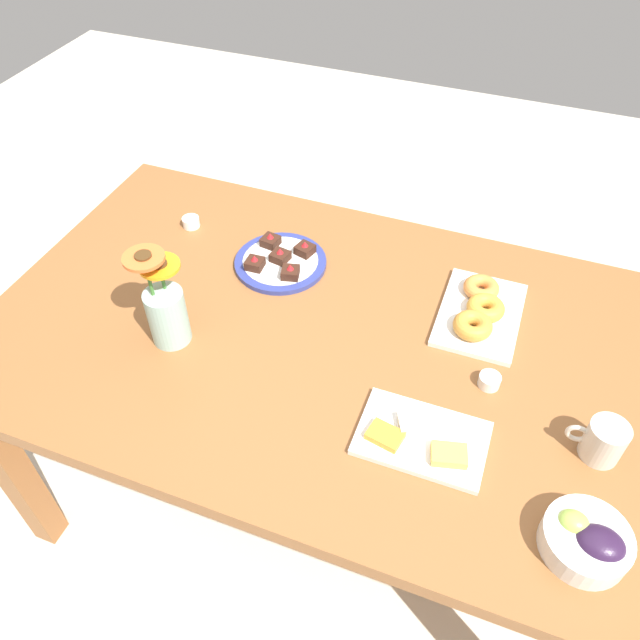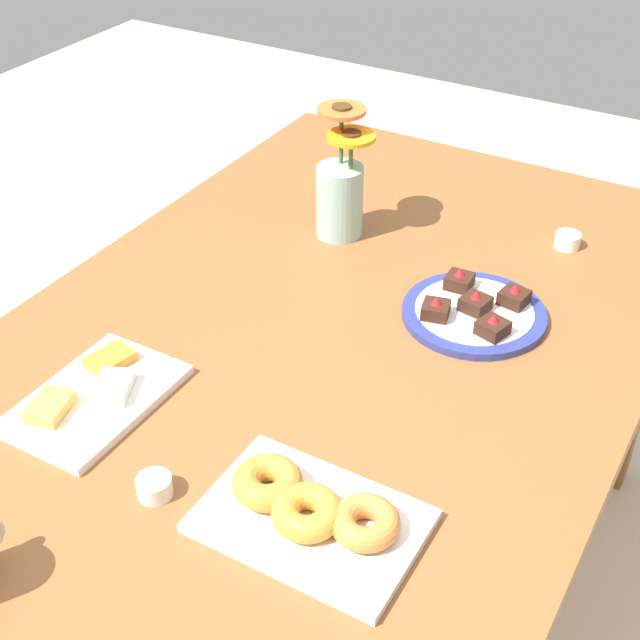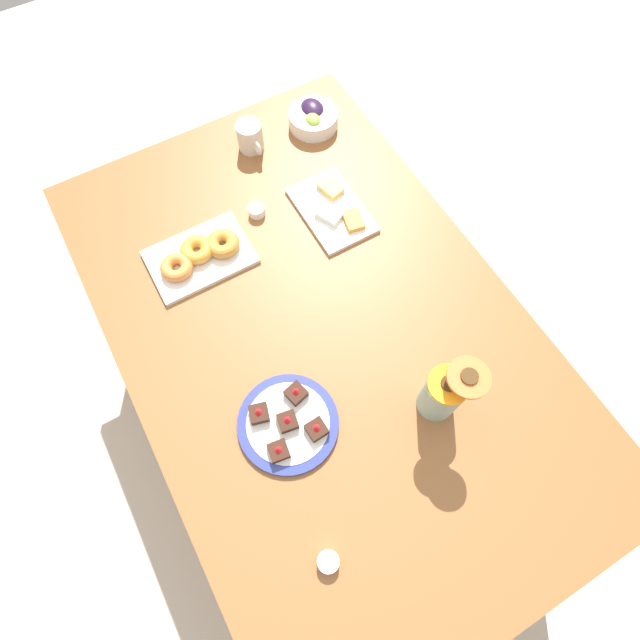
{
  "view_description": "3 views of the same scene",
  "coord_description": "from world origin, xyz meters",
  "px_view_note": "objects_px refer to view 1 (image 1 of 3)",
  "views": [
    {
      "loc": [
        -0.36,
        0.96,
        1.82
      ],
      "look_at": [
        0.0,
        0.0,
        0.78
      ],
      "focal_mm": 35.0,
      "sensor_mm": 36.0,
      "label": 1
    },
    {
      "loc": [
        -1.01,
        -0.58,
        1.62
      ],
      "look_at": [
        0.0,
        0.0,
        0.78
      ],
      "focal_mm": 50.0,
      "sensor_mm": 36.0,
      "label": 2
    },
    {
      "loc": [
        0.46,
        -0.26,
        1.93
      ],
      "look_at": [
        0.0,
        0.0,
        0.78
      ],
      "focal_mm": 28.0,
      "sensor_mm": 36.0,
      "label": 3
    }
  ],
  "objects_px": {
    "croissant_platter": "(480,311)",
    "dining_table": "(320,355)",
    "jam_cup_honey": "(191,222)",
    "coffee_mug": "(603,441)",
    "dessert_plate": "(280,261)",
    "cheese_platter": "(421,438)",
    "jam_cup_berry": "(489,380)",
    "flower_vase": "(166,311)",
    "grape_bowl": "(587,540)"
  },
  "relations": [
    {
      "from": "dessert_plate",
      "to": "grape_bowl",
      "type": "bearing_deg",
      "value": 147.03
    },
    {
      "from": "grape_bowl",
      "to": "flower_vase",
      "type": "relative_size",
      "value": 0.61
    },
    {
      "from": "jam_cup_honey",
      "to": "dessert_plate",
      "type": "bearing_deg",
      "value": 167.78
    },
    {
      "from": "jam_cup_berry",
      "to": "cheese_platter",
      "type": "bearing_deg",
      "value": 62.16
    },
    {
      "from": "dining_table",
      "to": "jam_cup_berry",
      "type": "distance_m",
      "value": 0.42
    },
    {
      "from": "dining_table",
      "to": "jam_cup_honey",
      "type": "relative_size",
      "value": 33.33
    },
    {
      "from": "croissant_platter",
      "to": "dessert_plate",
      "type": "xyz_separation_m",
      "value": [
        0.53,
        -0.01,
        -0.01
      ]
    },
    {
      "from": "jam_cup_honey",
      "to": "flower_vase",
      "type": "height_order",
      "value": "flower_vase"
    },
    {
      "from": "croissant_platter",
      "to": "flower_vase",
      "type": "distance_m",
      "value": 0.74
    },
    {
      "from": "jam_cup_honey",
      "to": "coffee_mug",
      "type": "bearing_deg",
      "value": 161.44
    },
    {
      "from": "grape_bowl",
      "to": "cheese_platter",
      "type": "bearing_deg",
      "value": -19.79
    },
    {
      "from": "cheese_platter",
      "to": "grape_bowl",
      "type": "bearing_deg",
      "value": 160.21
    },
    {
      "from": "cheese_platter",
      "to": "dessert_plate",
      "type": "bearing_deg",
      "value": -40.1
    },
    {
      "from": "dining_table",
      "to": "coffee_mug",
      "type": "bearing_deg",
      "value": 169.45
    },
    {
      "from": "cheese_platter",
      "to": "jam_cup_honey",
      "type": "xyz_separation_m",
      "value": [
        0.79,
        -0.47,
        0.0
      ]
    },
    {
      "from": "coffee_mug",
      "to": "croissant_platter",
      "type": "bearing_deg",
      "value": -45.87
    },
    {
      "from": "coffee_mug",
      "to": "flower_vase",
      "type": "distance_m",
      "value": 0.96
    },
    {
      "from": "coffee_mug",
      "to": "cheese_platter",
      "type": "xyz_separation_m",
      "value": [
        0.34,
        0.1,
        -0.03
      ]
    },
    {
      "from": "coffee_mug",
      "to": "cheese_platter",
      "type": "distance_m",
      "value": 0.35
    },
    {
      "from": "cheese_platter",
      "to": "jam_cup_berry",
      "type": "relative_size",
      "value": 5.42
    },
    {
      "from": "dessert_plate",
      "to": "flower_vase",
      "type": "relative_size",
      "value": 0.96
    },
    {
      "from": "cheese_platter",
      "to": "jam_cup_berry",
      "type": "distance_m",
      "value": 0.22
    },
    {
      "from": "croissant_platter",
      "to": "flower_vase",
      "type": "relative_size",
      "value": 1.1
    },
    {
      "from": "cheese_platter",
      "to": "croissant_platter",
      "type": "bearing_deg",
      "value": -96.23
    },
    {
      "from": "cheese_platter",
      "to": "dining_table",
      "type": "bearing_deg",
      "value": -35.63
    },
    {
      "from": "cheese_platter",
      "to": "dessert_plate",
      "type": "height_order",
      "value": "dessert_plate"
    },
    {
      "from": "jam_cup_berry",
      "to": "coffee_mug",
      "type": "bearing_deg",
      "value": 156.98
    },
    {
      "from": "dining_table",
      "to": "coffee_mug",
      "type": "xyz_separation_m",
      "value": [
        -0.64,
        0.12,
        0.13
      ]
    },
    {
      "from": "grape_bowl",
      "to": "jam_cup_honey",
      "type": "height_order",
      "value": "grape_bowl"
    },
    {
      "from": "grape_bowl",
      "to": "dessert_plate",
      "type": "relative_size",
      "value": 0.64
    },
    {
      "from": "croissant_platter",
      "to": "jam_cup_berry",
      "type": "relative_size",
      "value": 5.83
    },
    {
      "from": "grape_bowl",
      "to": "croissant_platter",
      "type": "relative_size",
      "value": 0.55
    },
    {
      "from": "grape_bowl",
      "to": "coffee_mug",
      "type": "bearing_deg",
      "value": -93.1
    },
    {
      "from": "grape_bowl",
      "to": "dining_table",
      "type": "bearing_deg",
      "value": -27.97
    },
    {
      "from": "croissant_platter",
      "to": "dessert_plate",
      "type": "bearing_deg",
      "value": -1.1
    },
    {
      "from": "coffee_mug",
      "to": "jam_cup_honey",
      "type": "xyz_separation_m",
      "value": [
        1.13,
        -0.38,
        -0.03
      ]
    },
    {
      "from": "dining_table",
      "to": "cheese_platter",
      "type": "bearing_deg",
      "value": 144.37
    },
    {
      "from": "jam_cup_honey",
      "to": "flower_vase",
      "type": "relative_size",
      "value": 0.19
    },
    {
      "from": "dessert_plate",
      "to": "flower_vase",
      "type": "height_order",
      "value": "flower_vase"
    },
    {
      "from": "jam_cup_berry",
      "to": "flower_vase",
      "type": "xyz_separation_m",
      "value": [
        0.72,
        0.12,
        0.07
      ]
    },
    {
      "from": "jam_cup_honey",
      "to": "cheese_platter",
      "type": "bearing_deg",
      "value": 148.99
    },
    {
      "from": "dining_table",
      "to": "croissant_platter",
      "type": "height_order",
      "value": "croissant_platter"
    },
    {
      "from": "grape_bowl",
      "to": "cheese_platter",
      "type": "xyz_separation_m",
      "value": [
        0.33,
        -0.12,
        -0.02
      ]
    },
    {
      "from": "dining_table",
      "to": "flower_vase",
      "type": "bearing_deg",
      "value": 23.64
    },
    {
      "from": "croissant_platter",
      "to": "dining_table",
      "type": "bearing_deg",
      "value": 28.12
    },
    {
      "from": "dining_table",
      "to": "jam_cup_berry",
      "type": "relative_size",
      "value": 33.33
    },
    {
      "from": "coffee_mug",
      "to": "dessert_plate",
      "type": "distance_m",
      "value": 0.88
    },
    {
      "from": "coffee_mug",
      "to": "jam_cup_honey",
      "type": "distance_m",
      "value": 1.19
    },
    {
      "from": "croissant_platter",
      "to": "dessert_plate",
      "type": "distance_m",
      "value": 0.53
    },
    {
      "from": "dining_table",
      "to": "dessert_plate",
      "type": "relative_size",
      "value": 6.57
    }
  ]
}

